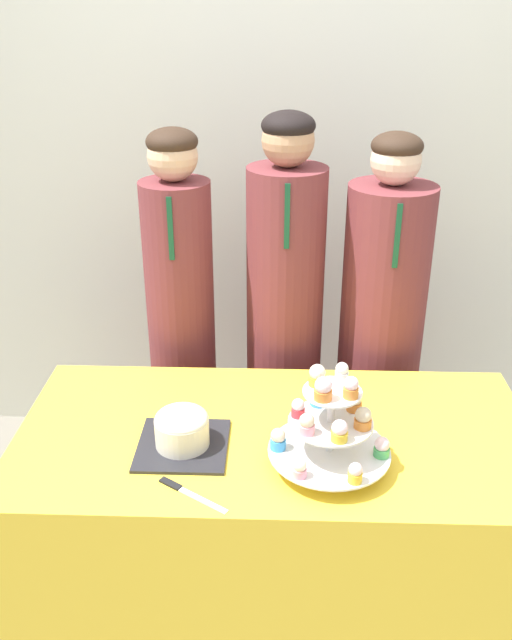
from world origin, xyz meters
name	(u,v)px	position (x,y,z in m)	size (l,w,h in m)	color
wall_back	(280,150)	(0.00, 1.59, 1.35)	(9.00, 0.06, 2.70)	silver
table	(274,530)	(0.00, 0.38, 0.38)	(1.55, 0.75, 0.76)	yellow
round_cake	(182,430)	(-0.27, 0.29, 0.82)	(0.26, 0.26, 0.12)	#232328
cake_knife	(182,490)	(-0.24, 0.10, 0.77)	(0.20, 0.14, 0.01)	silver
cupcake_stand	(330,423)	(0.15, 0.23, 0.90)	(0.34, 0.34, 0.30)	silver
student_0	(182,340)	(-0.36, 0.99, 0.75)	(0.25, 0.26, 1.55)	brown
student_1	(284,338)	(0.03, 0.99, 0.77)	(0.28, 0.29, 1.60)	brown
student_2	(379,349)	(0.39, 0.99, 0.72)	(0.31, 0.32, 1.54)	brown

